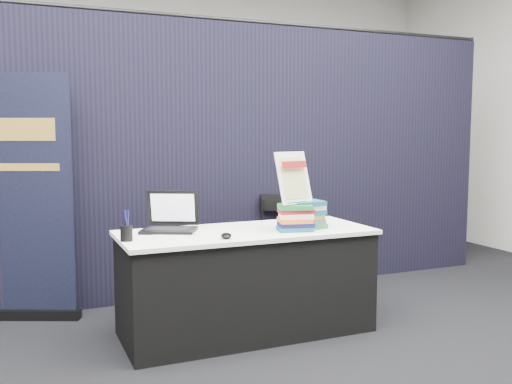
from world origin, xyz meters
The scene contains 15 objects.
floor centered at (0.00, 0.00, 0.00)m, with size 8.00×8.00×0.00m, color black.
wall_back centered at (0.00, 4.00, 1.75)m, with size 8.00×0.02×3.50m, color beige.
drape_partition centered at (0.00, 1.60, 1.20)m, with size 6.00×0.08×2.40m, color black.
display_table centered at (0.00, 0.55, 0.38)m, with size 1.80×0.75×0.75m.
laptop centered at (-0.53, 0.75, 0.82)m, with size 0.45×0.44×0.28m.
mouse centered at (-0.24, 0.31, 0.77)m, with size 0.07×0.12×0.04m, color black.
brochure_left centered at (-0.56, 0.48, 0.75)m, with size 0.31×0.22×0.00m, color white.
brochure_mid centered at (-0.64, 0.34, 0.75)m, with size 0.30×0.21×0.00m, color white.
brochure_right centered at (-0.52, 0.54, 0.75)m, with size 0.30×0.21×0.00m, color white.
pen_cup centered at (-0.86, 0.48, 0.80)m, with size 0.08×0.08×0.10m, color black.
book_stack_tall centered at (0.32, 0.40, 0.84)m, with size 0.27×0.24×0.19m.
book_stack_short centered at (0.43, 0.45, 0.85)m, with size 0.26×0.21×0.20m.
info_sign centered at (0.32, 0.43, 1.12)m, with size 0.30×0.19×0.39m.
pullup_banner centered at (-1.45, 1.50, 0.84)m, with size 0.78×0.41×1.89m.
stacking_chair centered at (0.72, 1.33, 0.49)m, with size 0.48×0.49×0.89m.
Camera 1 is at (-1.51, -3.17, 1.45)m, focal length 40.00 mm.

